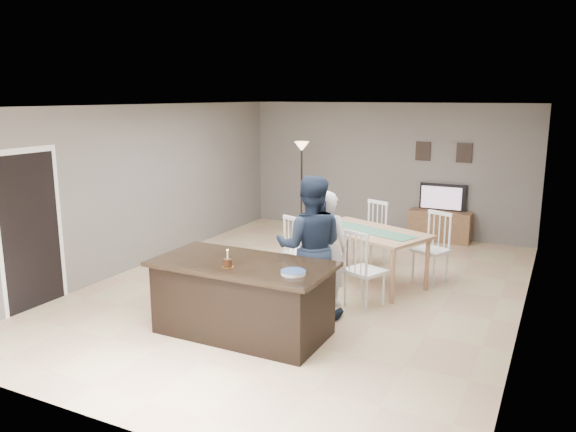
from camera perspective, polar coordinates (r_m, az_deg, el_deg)
The scene contains 14 objects.
floor at distance 8.51m, azimuth 1.76°, elevation -7.36°, with size 8.00×8.00×0.00m, color tan.
room_shell at distance 8.10m, azimuth 1.84°, elevation 3.89°, with size 8.00×8.00×8.00m.
kitchen_island at distance 6.86m, azimuth -4.60°, elevation -8.26°, with size 2.15×1.10×0.90m.
tv_console at distance 11.55m, azimuth 15.14°, elevation -0.98°, with size 1.20×0.40×0.60m, color brown.
television at distance 11.50m, azimuth 15.37°, elevation 1.82°, with size 0.91×0.12×0.53m, color black.
tv_screen_glow at distance 11.43m, azimuth 15.29°, elevation 1.79°, with size 0.78×0.78×0.00m, color orange.
picture_frames at distance 11.53m, azimuth 15.50°, elevation 6.29°, with size 1.10×0.02×0.38m.
doorway at distance 8.22m, azimuth -24.77°, elevation -0.08°, with size 0.00×2.10×2.65m.
woman at distance 7.67m, azimuth 3.97°, elevation -3.31°, with size 0.58×0.38×1.60m, color silver.
man at distance 7.24m, azimuth 2.27°, elevation -3.16°, with size 0.90×0.70×1.86m, color #182336.
birthday_cake at distance 6.53m, azimuth -6.15°, elevation -4.75°, with size 0.14×0.14×0.21m.
plate_stack at distance 6.24m, azimuth 0.54°, elevation -5.77°, with size 0.28×0.28×0.04m.
dining_table at distance 8.63m, azimuth 8.09°, elevation -2.37°, with size 2.31×2.49×1.09m.
floor_lamp at distance 11.27m, azimuth 1.39°, elevation 5.35°, with size 0.29×0.29×1.94m.
Camera 1 is at (3.35, -7.29, 2.84)m, focal length 35.00 mm.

